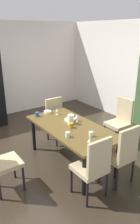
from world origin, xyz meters
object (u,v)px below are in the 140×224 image
cup_north (91,134)px  pitcher_rear (71,119)px  chair_right_far (122,153)px  cup_west (71,125)px  chair_head_far (120,119)px  chair_head_near (0,160)px  serving_bowl_near_shelf (48,112)px  serving_bowl_south (70,120)px  dining_table (71,130)px  chair_right_near (93,166)px  wine_glass_front (57,110)px  cup_right (68,135)px  cup_near_window (37,114)px  chair_left_far (57,117)px  wine_glass_center (77,116)px  wine_glass_east (90,140)px

cup_north → pitcher_rear: bearing=177.7°
chair_right_far → cup_north: size_ratio=12.12×
cup_west → chair_head_far: bearing=92.9°
chair_head_near → serving_bowl_near_shelf: chair_head_near is taller
chair_right_far → serving_bowl_near_shelf: chair_right_far is taller
serving_bowl_south → cup_north: (0.74, -0.10, 0.02)m
dining_table → chair_right_near: chair_right_near is taller
serving_bowl_near_shelf → wine_glass_front: bearing=35.3°
cup_right → cup_near_window: 1.11m
cup_right → chair_right_near: bearing=0.1°
serving_bowl_near_shelf → cup_right: bearing=-13.8°
chair_left_far → wine_glass_center: (0.84, -0.07, 0.31)m
wine_glass_front → pitcher_rear: bearing=-5.8°
wine_glass_center → cup_north: (0.64, -0.20, -0.06)m
chair_head_near → cup_right: (0.29, 1.04, 0.24)m
wine_glass_front → cup_west: 0.72m
chair_left_far → cup_near_window: 0.65m
chair_right_near → serving_bowl_south: size_ratio=5.13×
wine_glass_center → cup_near_window: 0.84m
pitcher_rear → chair_left_far: bearing=164.4°
chair_head_far → cup_west: 1.40m
serving_bowl_south → cup_near_window: cup_near_window is taller
chair_head_far → cup_right: size_ratio=11.79×
chair_head_far → cup_north: chair_head_far is taller
cup_west → wine_glass_east: bearing=-13.4°
wine_glass_front → serving_bowl_near_shelf: bearing=-144.7°
chair_head_far → wine_glass_center: size_ratio=6.96×
dining_table → chair_right_far: 1.01m
chair_right_far → cup_near_window: bearing=108.1°
chair_right_far → serving_bowl_near_shelf: size_ratio=6.68×
serving_bowl_near_shelf → pitcher_rear: (0.74, 0.07, 0.07)m
cup_near_window → pitcher_rear: 0.78m
wine_glass_east → cup_north: (-0.24, 0.23, -0.06)m
wine_glass_center → pitcher_rear: 0.18m
cup_north → dining_table: bearing=-177.0°
wine_glass_east → pitcher_rear: (-0.85, 0.26, -0.01)m
chair_head_near → pitcher_rear: 1.43m
serving_bowl_near_shelf → chair_right_near: bearing=-8.9°
chair_right_far → chair_head_near: 1.89m
wine_glass_east → cup_right: wine_glass_east is taller
dining_table → chair_left_far: (-0.96, 0.30, -0.13)m
dining_table → serving_bowl_south: bearing=150.4°
wine_glass_front → chair_left_far: bearing=148.8°
cup_near_window → chair_head_far: bearing=64.4°
chair_head_far → cup_right: (0.33, -1.64, 0.23)m
chair_head_far → wine_glass_front: 1.42m
wine_glass_front → serving_bowl_south: (0.43, 0.02, -0.07)m
chair_right_near → chair_left_far: chair_right_near is taller
chair_head_near → chair_right_near: (0.94, 1.04, 0.01)m
chair_left_far → cup_west: size_ratio=10.72×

